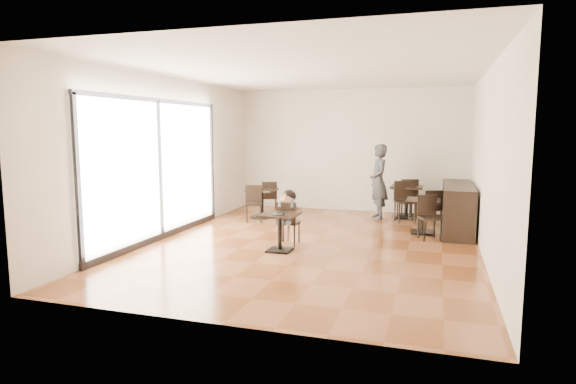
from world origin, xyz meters
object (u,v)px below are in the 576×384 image
at_px(child_table, 280,232).
at_px(chair_mid_b, 430,218).
at_px(chair_left_b, 254,204).
at_px(cafe_table_mid, 423,216).
at_px(chair_left_a, 269,198).
at_px(adult_patron, 379,182).
at_px(cafe_table_back, 406,202).
at_px(chair_back_a, 407,197).
at_px(chair_mid_a, 431,209).
at_px(chair_back_b, 405,202).
at_px(child_chair, 289,223).
at_px(child, 289,217).
at_px(cafe_table_left, 262,203).

height_order(child_table, chair_mid_b, chair_mid_b).
bearing_deg(child_table, chair_left_b, 120.80).
distance_m(cafe_table_mid, chair_left_a, 4.01).
bearing_deg(chair_left_b, chair_left_a, 68.95).
bearing_deg(child_table, chair_left_a, 112.26).
relative_size(child_table, adult_patron, 0.38).
distance_m(cafe_table_back, chair_back_a, 0.26).
bearing_deg(cafe_table_mid, child_table, -136.21).
bearing_deg(chair_mid_a, chair_back_a, -89.18).
xyz_separation_m(adult_patron, chair_mid_a, (1.23, -0.84, -0.47)).
xyz_separation_m(cafe_table_mid, chair_back_b, (-0.44, 1.14, 0.12)).
relative_size(cafe_table_mid, chair_mid_a, 0.83).
relative_size(child_chair, chair_left_a, 0.96).
xyz_separation_m(adult_patron, chair_back_b, (0.65, -0.25, -0.43)).
bearing_deg(chair_back_a, chair_mid_b, 82.64).
bearing_deg(adult_patron, chair_back_a, 109.25).
height_order(chair_mid_b, chair_back_b, chair_back_b).
bearing_deg(child_chair, cafe_table_back, -119.56).
relative_size(child, chair_left_a, 1.21).
bearing_deg(chair_left_a, adult_patron, 162.42).
distance_m(child_table, chair_mid_b, 3.06).
bearing_deg(chair_left_b, chair_mid_b, -30.74).
distance_m(cafe_table_back, chair_left_b, 3.72).
xyz_separation_m(cafe_table_left, chair_left_b, (0.00, -0.55, 0.07)).
xyz_separation_m(child_chair, chair_left_b, (-1.44, 1.86, 0.02)).
height_order(chair_left_a, chair_back_b, chair_back_b).
bearing_deg(chair_mid_a, cafe_table_left, -23.89).
relative_size(adult_patron, chair_mid_b, 2.10).
relative_size(adult_patron, chair_back_b, 1.90).
distance_m(child_chair, chair_back_a, 4.15).
distance_m(adult_patron, cafe_table_back, 0.88).
bearing_deg(cafe_table_left, chair_mid_b, -17.20).
relative_size(adult_patron, chair_back_a, 1.90).
bearing_deg(chair_mid_b, child_table, -167.62).
xyz_separation_m(child_table, child_chair, (0.00, 0.55, 0.07)).
distance_m(chair_left_b, chair_back_b, 3.53).
relative_size(child, cafe_table_left, 1.46).
distance_m(adult_patron, chair_left_a, 2.78).
relative_size(cafe_table_mid, chair_left_a, 0.85).
relative_size(cafe_table_back, chair_left_a, 0.93).
height_order(child_chair, adult_patron, adult_patron).
bearing_deg(chair_back_b, child, -144.64).
bearing_deg(adult_patron, child_table, -39.97).
relative_size(chair_left_b, chair_back_b, 0.89).
bearing_deg(cafe_table_back, chair_back_a, 90.00).
bearing_deg(chair_left_a, chair_back_b, 157.52).
xyz_separation_m(cafe_table_left, chair_left_a, (0.00, 0.55, 0.07)).
bearing_deg(chair_back_a, child, 41.50).
height_order(cafe_table_back, chair_back_a, chair_back_a).
relative_size(chair_mid_a, chair_left_b, 1.02).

